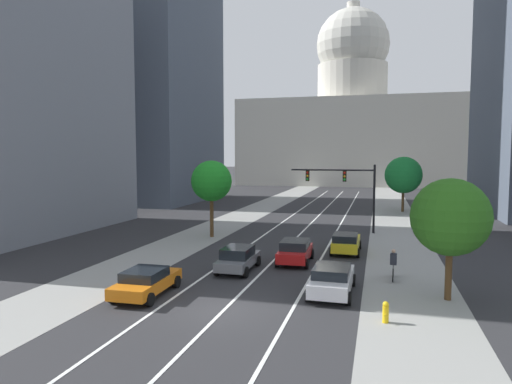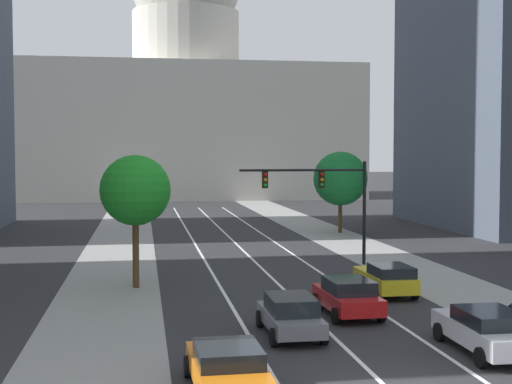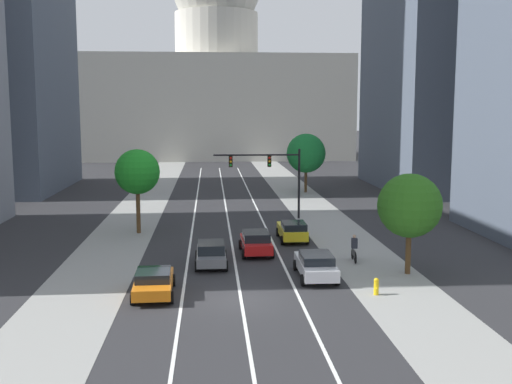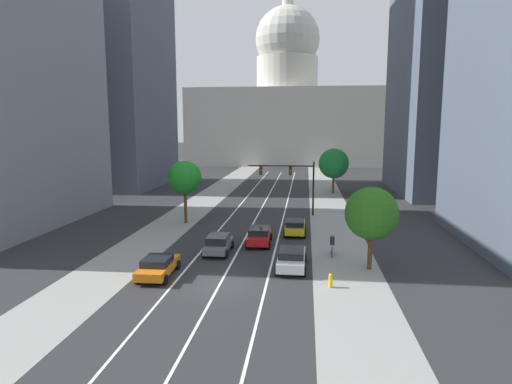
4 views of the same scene
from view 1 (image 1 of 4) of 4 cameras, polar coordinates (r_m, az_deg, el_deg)
The scene contains 19 objects.
ground_plane at distance 59.84m, azimuth 8.54°, elevation -2.11°, with size 400.00×400.00×0.00m, color #2B2B2D.
sidewalk_left at distance 56.51m, azimuth -0.43°, elevation -2.45°, with size 4.77×130.00×0.01m, color gray.
sidewalk_right at distance 54.53m, azimuth 16.66°, elevation -2.90°, with size 4.77×130.00×0.01m, color gray.
lane_stripe_left at distance 45.62m, azimuth 2.70°, elevation -4.15°, with size 0.16×90.00×0.01m, color white.
lane_stripe_center at distance 45.10m, azimuth 6.39°, elevation -4.28°, with size 0.16×90.00×0.01m, color white.
lane_stripe_right at distance 44.76m, azimuth 10.15°, elevation -4.39°, with size 0.16×90.00×0.01m, color white.
office_tower_far_left at distance 77.10m, azimuth -15.15°, elevation 21.49°, with size 22.54×21.61×59.01m.
capitol_building at distance 112.66m, azimuth 11.72°, elevation 8.35°, with size 50.71×23.08×42.27m.
car_white at distance 23.80m, azimuth 9.38°, elevation -10.53°, with size 2.14×4.80×1.45m.
car_gray at distance 28.00m, azimuth -2.22°, elevation -8.17°, with size 1.99×4.21×1.47m.
car_yellow at distance 33.48m, azimuth 11.06°, elevation -6.11°, with size 1.99×4.38×1.48m.
car_orange at distance 23.88m, azimuth -13.42°, elevation -10.69°, with size 2.19×4.59×1.35m.
car_red at distance 30.07m, azimuth 4.87°, elevation -7.25°, with size 2.14×4.29×1.50m.
traffic_signal_mast at distance 42.11m, azimuth 11.11°, elevation 1.01°, with size 7.53×0.39×6.11m.
fire_hydrant at distance 20.47m, azimuth 15.72°, elevation -14.07°, with size 0.26×0.35×0.91m.
cyclist at distance 27.13m, azimuth 16.61°, elevation -8.60°, with size 0.37×1.70×1.72m.
street_tree_mid_left at distance 39.02m, azimuth -5.53°, elevation 1.34°, with size 3.44×3.44×6.49m.
street_tree_mid_right at distance 23.76m, azimuth 22.89°, elevation -2.90°, with size 3.70×3.70×5.87m.
street_tree_near_right at distance 59.00m, azimuth 17.76°, elevation 2.01°, with size 4.47×4.47×6.74m.
Camera 1 is at (6.62, -19.06, 6.97)m, focal length 32.37 mm.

